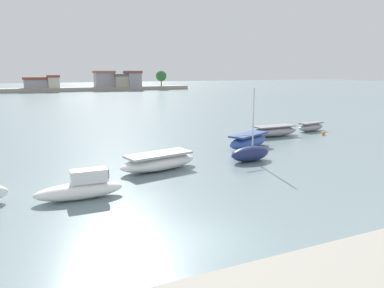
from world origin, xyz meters
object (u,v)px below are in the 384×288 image
Objects in this scene: moored_boat_6 at (274,131)px; moored_boat_3 at (159,162)px; moored_boat_4 at (250,153)px; moored_boat_7 at (311,127)px; mooring_buoy_0 at (323,133)px; moored_boat_5 at (249,141)px; moored_boat_2 at (81,188)px.

moored_boat_3 is at bearing -154.93° from moored_boat_6.
moored_boat_6 is at bearing 38.82° from moored_boat_4.
moored_boat_7 is 10.05× the size of mooring_buoy_0.
mooring_buoy_0 is at bearing -19.10° from moored_boat_6.
moored_boat_3 is 16.40m from moored_boat_6.
moored_boat_5 is at bearing -167.78° from mooring_buoy_0.
moored_boat_2 is 28.24m from moored_boat_7.
moored_boat_4 is 13.80× the size of mooring_buoy_0.
moored_boat_7 is at bearing 7.89° from moored_boat_6.
moored_boat_4 is at bearing -154.34° from mooring_buoy_0.
moored_boat_5 is 12.00m from moored_boat_7.
moored_boat_5 is (14.64, 7.03, 0.05)m from moored_boat_2.
moored_boat_4 reaches higher than moored_boat_5.
moored_boat_6 is at bearing 162.13° from mooring_buoy_0.
moored_boat_4 is at bearing -147.19° from moored_boat_5.
moored_boat_5 reaches higher than moored_boat_7.
moored_boat_5 reaches higher than mooring_buoy_0.
moored_boat_2 is at bearing -158.01° from moored_boat_3.
mooring_buoy_0 is at bearing -13.31° from moored_boat_5.
moored_boat_3 is 15.30× the size of mooring_buoy_0.
moored_boat_3 is at bearing 170.21° from moored_boat_4.
moored_boat_6 is at bearing 14.75° from moored_boat_3.
moored_boat_5 is 0.98× the size of moored_boat_6.
moored_boat_6 is 5.19m from mooring_buoy_0.
moored_boat_4 is 1.37× the size of moored_boat_7.
moored_boat_7 is (13.44, 8.65, -0.12)m from moored_boat_4.
moored_boat_7 is (25.67, 11.77, -0.09)m from moored_boat_2.
moored_boat_4 reaches higher than moored_boat_3.
moored_boat_6 is (14.70, 7.27, -0.03)m from moored_boat_3.
moored_boat_4 is 4.60m from moored_boat_5.
moored_boat_5 is (9.19, 3.42, 0.06)m from moored_boat_3.
moored_boat_4 reaches higher than moored_boat_6.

